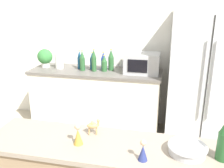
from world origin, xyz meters
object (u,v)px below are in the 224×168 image
potted_plant (45,57)px  back_bottle_0 (111,60)px  back_bottle_4 (92,61)px  back_bottle_6 (82,61)px  paper_towel_roll (59,61)px  refrigerator (203,80)px  camel_figurine (93,125)px  microwave (142,63)px  back_bottle_5 (94,61)px  back_bottle_1 (80,60)px  back_bottle_3 (104,64)px  fruit_bowl (187,149)px  wise_man_figurine_crimson (78,136)px  wise_man_figurine_blue (143,151)px  back_bottle_2 (103,61)px

potted_plant → back_bottle_0: (1.02, 0.05, -0.01)m
back_bottle_4 → back_bottle_6: bearing=-139.8°
paper_towel_roll → back_bottle_6: size_ratio=0.77×
refrigerator → potted_plant: size_ratio=6.39×
paper_towel_roll → camel_figurine: bearing=-59.5°
potted_plant → microwave: bearing=-0.2°
back_bottle_5 → back_bottle_1: bearing=162.2°
back_bottle_1 → microwave: bearing=-1.3°
back_bottle_3 → fruit_bowl: size_ratio=0.92×
potted_plant → back_bottle_1: 0.55m
back_bottle_4 → fruit_bowl: size_ratio=1.02×
fruit_bowl → paper_towel_roll: bearing=131.9°
back_bottle_0 → back_bottle_5: 0.25m
paper_towel_roll → back_bottle_5: size_ratio=0.70×
back_bottle_4 → wise_man_figurine_crimson: (0.51, -2.03, -0.03)m
paper_towel_roll → camel_figurine: size_ratio=1.86×
back_bottle_6 → wise_man_figurine_blue: bearing=-61.8°
back_bottle_0 → fruit_bowl: back_bottle_0 is taller
back_bottle_0 → camel_figurine: back_bottle_0 is taller
back_bottle_0 → back_bottle_2: back_bottle_0 is taller
back_bottle_4 → wise_man_figurine_blue: (0.96, -2.12, -0.03)m
refrigerator → fruit_bowl: refrigerator is taller
back_bottle_5 → back_bottle_6: bearing=-178.3°
back_bottle_5 → back_bottle_6: back_bottle_5 is taller
back_bottle_1 → back_bottle_2: size_ratio=1.07×
back_bottle_4 → wise_man_figurine_blue: 2.33m
back_bottle_2 → wise_man_figurine_blue: 2.31m
fruit_bowl → microwave: bearing=104.3°
back_bottle_4 → microwave: bearing=-3.0°
potted_plant → back_bottle_4: (0.74, 0.03, -0.03)m
back_bottle_3 → camel_figurine: bearing=-78.3°
back_bottle_6 → camel_figurine: 1.91m
back_bottle_2 → back_bottle_4: 0.16m
potted_plant → camel_figurine: bearing=-54.6°
fruit_bowl → wise_man_figurine_blue: 0.30m
back_bottle_5 → back_bottle_4: bearing=119.0°
refrigerator → back_bottle_1: (-1.75, 0.10, 0.16)m
back_bottle_1 → back_bottle_5: back_bottle_5 is taller
potted_plant → back_bottle_2: potted_plant is taller
refrigerator → paper_towel_roll: refrigerator is taller
refrigerator → back_bottle_1: 1.76m
fruit_bowl → camel_figurine: 0.67m
back_bottle_4 → wise_man_figurine_blue: size_ratio=1.82×
back_bottle_0 → potted_plant: bearing=-177.5°
back_bottle_0 → back_bottle_3: bearing=-135.7°
microwave → refrigerator: bearing=-5.6°
back_bottle_4 → fruit_bowl: bearing=-58.1°
paper_towel_roll → potted_plant: bearing=175.6°
back_bottle_1 → camel_figurine: (0.76, -1.86, -0.03)m
wise_man_figurine_blue → camel_figurine: bearing=148.2°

